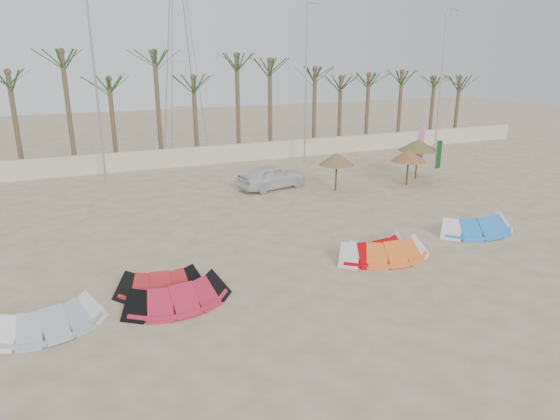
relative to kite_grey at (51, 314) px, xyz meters
name	(u,v)px	position (x,y,z in m)	size (l,w,h in m)	color
ground	(352,298)	(9.02, -1.94, -0.42)	(120.00, 120.00, 0.00)	beige
boundary_wall	(191,156)	(9.02, 20.06, 0.23)	(60.00, 0.30, 1.30)	beige
palm_line	(191,71)	(9.69, 21.56, 6.03)	(52.00, 4.00, 7.70)	brown
lamp_b	(97,86)	(3.06, 18.06, 5.35)	(1.25, 0.14, 11.00)	#A5A8AD
lamp_c	(306,81)	(17.06, 18.06, 5.35)	(1.25, 0.14, 11.00)	#A5A8AD
lamp_d	(442,78)	(29.06, 18.06, 5.35)	(1.25, 0.14, 11.00)	#A5A8AD
pylon	(186,150)	(10.02, 26.06, -0.42)	(3.00, 3.00, 14.00)	#A5A8AD
kite_grey	(51,314)	(0.00, 0.00, 0.00)	(3.32, 2.16, 0.90)	#9EA7B5
kite_red_left	(159,279)	(3.33, 1.14, 0.00)	(3.09, 1.87, 0.90)	red
kite_red_mid	(176,290)	(3.70, 0.11, 0.00)	(3.57, 1.95, 0.90)	#BF1D3C
kite_red_right	(372,246)	(11.63, 0.88, 0.00)	(3.47, 1.79, 0.90)	#C60006
kite_orange	(384,247)	(11.98, 0.59, 0.00)	(3.54, 1.79, 0.90)	orange
kite_blue	(473,222)	(17.37, 1.49, 0.00)	(3.73, 1.67, 0.90)	#297CDE
parasol_left	(337,159)	(15.15, 10.07, 1.46)	(2.03, 2.03, 2.23)	#4C331E
parasol_mid	(409,155)	(19.68, 9.39, 1.42)	(2.09, 2.09, 2.19)	#4C331E
parasol_right	(418,145)	(21.25, 10.57, 1.74)	(2.50, 2.50, 2.51)	#4C331E
flag_pink	(420,147)	(21.76, 10.99, 1.52)	(0.45, 0.04, 3.27)	#A5A8AD
flag_green	(438,156)	(22.07, 9.60, 1.17)	(0.45, 0.04, 2.68)	#A5A8AD
car	(272,177)	(11.90, 11.98, 0.29)	(1.68, 4.16, 1.42)	silver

